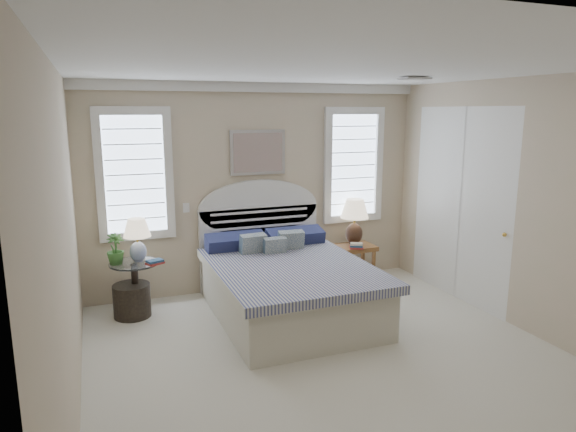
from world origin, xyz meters
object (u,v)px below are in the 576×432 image
(lamp_left, at_px, (137,235))
(bed, at_px, (286,282))
(lamp_right, at_px, (355,216))
(side_table_left, at_px, (135,283))
(floor_pot, at_px, (132,300))
(nightstand_right, at_px, (356,255))

(lamp_left, bearing_deg, bed, -21.51)
(lamp_right, bearing_deg, bed, -148.99)
(side_table_left, distance_m, floor_pot, 0.21)
(bed, bearing_deg, lamp_left, 158.49)
(side_table_left, height_order, floor_pot, side_table_left)
(nightstand_right, bearing_deg, floor_pot, -177.08)
(bed, distance_m, lamp_right, 1.63)
(bed, distance_m, floor_pot, 1.79)
(floor_pot, distance_m, lamp_left, 0.76)
(side_table_left, bearing_deg, lamp_right, 3.91)
(nightstand_right, bearing_deg, side_table_left, -178.06)
(nightstand_right, height_order, lamp_right, lamp_right)
(lamp_left, bearing_deg, nightstand_right, 1.28)
(bed, bearing_deg, floor_pot, 162.41)
(bed, xyz_separation_m, floor_pot, (-1.70, 0.54, -0.19))
(bed, bearing_deg, lamp_right, 31.01)
(lamp_left, height_order, lamp_right, lamp_right)
(nightstand_right, distance_m, floor_pot, 3.01)
(nightstand_right, height_order, floor_pot, nightstand_right)
(bed, xyz_separation_m, lamp_right, (1.32, 0.80, 0.53))
(bed, height_order, floor_pot, bed)
(lamp_right, bearing_deg, floor_pot, -175.16)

